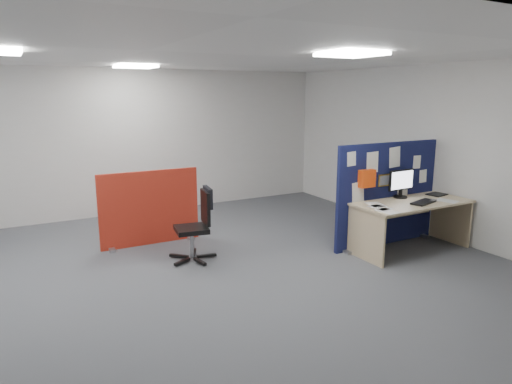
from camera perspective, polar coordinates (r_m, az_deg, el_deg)
name	(u,v)px	position (r m, az deg, el deg)	size (l,w,h in m)	color
floor	(158,283)	(5.74, -12.15, -11.10)	(9.00, 9.00, 0.00)	#4D4F54
ceiling	(147,50)	(5.30, -13.51, 16.83)	(9.00, 7.00, 0.02)	white
wall_back	(98,144)	(8.75, -19.14, 5.68)	(9.00, 0.02, 2.70)	silver
wall_front	(356,282)	(2.31, 12.35, -10.89)	(9.00, 0.02, 2.70)	silver
wall_right	(428,150)	(7.85, 20.73, 4.89)	(0.02, 7.00, 2.70)	silver
ceiling_lights	(159,59)	(6.03, -12.05, 16.01)	(4.10, 4.10, 0.04)	white
navy_divider	(386,194)	(7.07, 15.98, -0.23)	(1.87, 0.30, 1.55)	#10173A
main_desk	(409,213)	(6.96, 18.60, -2.45)	(1.75, 0.78, 0.73)	tan
monitor_main	(401,182)	(7.06, 17.70, 1.17)	(0.48, 0.20, 0.42)	black
keyboard	(423,202)	(6.86, 20.20, -1.21)	(0.45, 0.18, 0.03)	black
mouse	(433,201)	(6.99, 21.29, -1.02)	(0.10, 0.06, 0.03)	gray
paper_tray	(437,194)	(7.49, 21.67, -0.27)	(0.28, 0.22, 0.01)	black
red_divider	(150,209)	(7.04, -13.12, -2.03)	(1.50, 0.30, 1.13)	#A21E14
office_chair	(199,220)	(6.26, -7.20, -3.48)	(0.65, 0.65, 0.99)	black
desk_papers	(398,206)	(6.57, 17.35, -1.66)	(1.43, 0.68, 0.00)	white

